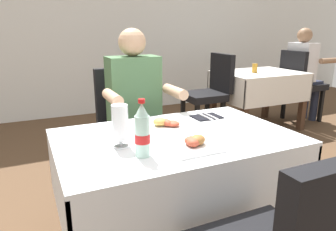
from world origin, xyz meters
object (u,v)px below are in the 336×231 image
plate_near_camera (193,144)px  napkin_cutlery_set (207,117)px  plate_far_diner (163,125)px  background_chair_right (300,82)px  background_dining_table (258,86)px  background_chair_left (210,90)px  cola_bottle_primary (142,132)px  background_table_tumbler (255,68)px  background_patron (304,70)px  seated_diner_far (137,108)px  main_dining_table (176,166)px  beer_glass_left (120,124)px  chair_far_diner_seat (130,126)px

plate_near_camera → napkin_cutlery_set: size_ratio=1.27×
plate_far_diner → background_chair_right: size_ratio=0.24×
background_dining_table → background_chair_left: 0.72m
plate_far_diner → cola_bottle_primary: size_ratio=0.93×
plate_near_camera → napkin_cutlery_set: plate_near_camera is taller
napkin_cutlery_set → plate_far_diner: bearing=-166.6°
background_chair_left → cola_bottle_primary: bearing=-129.2°
plate_far_diner → background_table_tumbler: (1.91, 1.53, 0.04)m
cola_bottle_primary → background_patron: size_ratio=0.20×
seated_diner_far → plate_far_diner: bearing=-93.5°
main_dining_table → beer_glass_left: size_ratio=6.02×
beer_glass_left → background_chair_right: (3.02, 1.73, -0.28)m
chair_far_diner_seat → plate_near_camera: chair_far_diner_seat is taller
chair_far_diner_seat → background_table_tumbler: chair_far_diner_seat is taller
seated_diner_far → beer_glass_left: size_ratio=6.32×
background_chair_left → background_patron: background_patron is taller
main_dining_table → seated_diner_far: 0.69m
cola_bottle_primary → background_chair_right: bearing=32.3°
beer_glass_left → background_chair_right: bearing=29.8°
background_table_tumbler → main_dining_table: bearing=-138.7°
main_dining_table → cola_bottle_primary: bearing=-144.4°
seated_diner_far → napkin_cutlery_set: (0.30, -0.45, 0.02)m
background_chair_right → chair_far_diner_seat: bearing=-161.3°
background_chair_left → background_chair_right: size_ratio=1.00×
background_patron → background_chair_left: bearing=180.0°
chair_far_diner_seat → background_chair_right: 2.87m
plate_far_diner → beer_glass_left: 0.35m
main_dining_table → background_chair_left: bearing=53.0°
main_dining_table → plate_far_diner: bearing=94.6°
plate_near_camera → cola_bottle_primary: 0.26m
chair_far_diner_seat → napkin_cutlery_set: chair_far_diner_seat is taller
seated_diner_far → background_chair_left: seated_diner_far is taller
chair_far_diner_seat → background_chair_right: bearing=18.7°
plate_near_camera → background_patron: (2.78, 1.88, -0.03)m
background_table_tumbler → background_dining_table: bearing=16.6°
background_patron → beer_glass_left: bearing=-150.6°
main_dining_table → chair_far_diner_seat: bearing=90.0°
background_chair_right → cola_bottle_primary: bearing=-147.7°
cola_bottle_primary → background_dining_table: cola_bottle_primary is taller
napkin_cutlery_set → chair_far_diner_seat: bearing=119.4°
plate_near_camera → background_chair_right: background_chair_right is taller
background_patron → background_table_tumbler: background_patron is taller
plate_near_camera → background_patron: size_ratio=0.19×
chair_far_diner_seat → cola_bottle_primary: size_ratio=3.86×
background_chair_right → background_table_tumbler: background_chair_right is taller
background_dining_table → main_dining_table: bearing=-139.6°
beer_glass_left → napkin_cutlery_set: bearing=22.0°
background_patron → background_table_tumbler: (-0.87, -0.03, 0.07)m
napkin_cutlery_set → background_chair_left: bearing=56.9°
seated_diner_far → background_table_tumbler: size_ratio=11.45×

